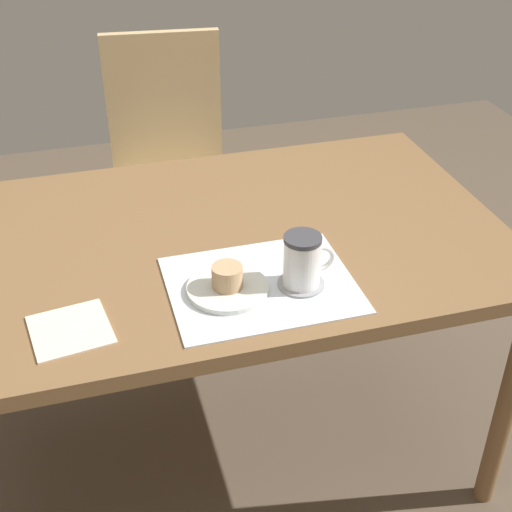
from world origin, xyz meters
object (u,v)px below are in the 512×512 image
at_px(pastry, 227,277).
at_px(wooden_chair, 170,168).
at_px(dining_table, 213,259).
at_px(pastry_plate, 228,288).
at_px(coffee_mug, 303,260).

bearing_deg(pastry, wooden_chair, 87.52).
bearing_deg(wooden_chair, pastry, 93.80).
bearing_deg(pastry, dining_table, 85.23).
relative_size(pastry_plate, coffee_mug, 1.50).
height_order(pastry, coffee_mug, coffee_mug).
bearing_deg(wooden_chair, dining_table, 94.47).
distance_m(dining_table, wooden_chair, 0.80).
height_order(wooden_chair, coffee_mug, wooden_chair).
height_order(wooden_chair, pastry_plate, wooden_chair).
bearing_deg(dining_table, pastry_plate, -94.77).
bearing_deg(coffee_mug, wooden_chair, 96.23).
height_order(pastry_plate, coffee_mug, coffee_mug).
relative_size(wooden_chair, pastry, 14.57).
relative_size(dining_table, pastry, 21.47).
bearing_deg(pastry, coffee_mug, -7.77).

